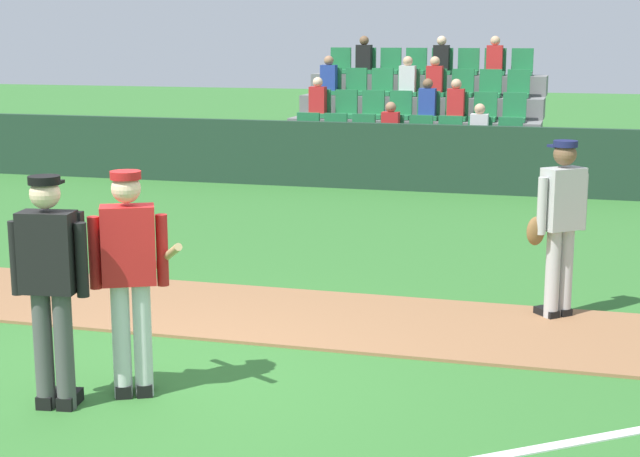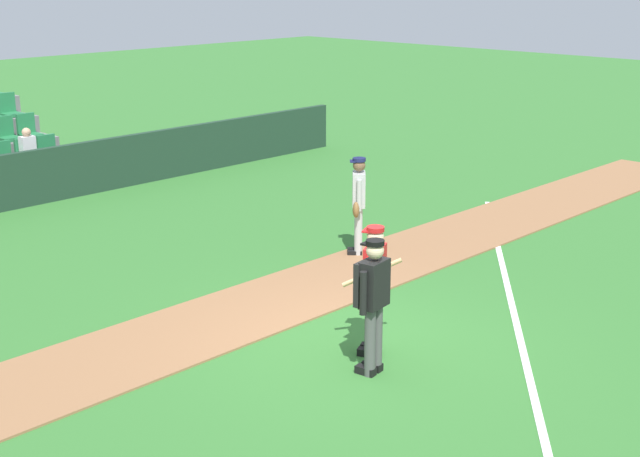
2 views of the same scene
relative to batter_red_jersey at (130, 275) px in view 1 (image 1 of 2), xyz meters
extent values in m
plane|color=#33702D|center=(0.02, 0.28, -0.97)|extent=(80.00, 80.00, 0.00)
cube|color=#936642|center=(0.02, 2.34, -0.95)|extent=(28.00, 1.87, 0.03)
cube|color=white|center=(3.02, -0.22, -0.96)|extent=(9.66, 7.28, 0.01)
cube|color=#1E3828|center=(0.02, 10.34, -0.37)|extent=(20.00, 0.16, 1.19)
cube|color=slate|center=(0.02, 12.64, -0.82)|extent=(5.00, 3.80, 0.30)
cube|color=slate|center=(0.02, 11.37, -0.47)|extent=(4.90, 0.85, 0.40)
cube|color=#237542|center=(-1.91, 11.27, -0.22)|extent=(0.44, 0.40, 0.08)
cube|color=#237542|center=(-1.91, 11.49, 0.03)|extent=(0.44, 0.08, 0.50)
cube|color=#237542|center=(-1.36, 11.27, -0.22)|extent=(0.44, 0.40, 0.08)
cube|color=#237542|center=(-1.36, 11.49, 0.03)|extent=(0.44, 0.08, 0.50)
cube|color=#237542|center=(-0.81, 11.27, -0.22)|extent=(0.44, 0.40, 0.08)
cube|color=#237542|center=(-0.81, 11.49, 0.03)|extent=(0.44, 0.08, 0.50)
cube|color=#237542|center=(-0.26, 11.27, -0.22)|extent=(0.44, 0.40, 0.08)
cube|color=#237542|center=(-0.26, 11.49, 0.03)|extent=(0.44, 0.08, 0.50)
cube|color=red|center=(-0.26, 11.32, 0.08)|extent=(0.32, 0.22, 0.52)
sphere|color=#9E7051|center=(-0.26, 11.32, 0.43)|extent=(0.20, 0.20, 0.20)
cube|color=#237542|center=(0.29, 11.27, -0.22)|extent=(0.44, 0.40, 0.08)
cube|color=#237542|center=(0.29, 11.49, 0.03)|extent=(0.44, 0.08, 0.50)
cube|color=#237542|center=(0.84, 11.27, -0.22)|extent=(0.44, 0.40, 0.08)
cube|color=#237542|center=(0.84, 11.49, 0.03)|extent=(0.44, 0.08, 0.50)
cube|color=#237542|center=(1.39, 11.27, -0.22)|extent=(0.44, 0.40, 0.08)
cube|color=#237542|center=(1.39, 11.49, 0.03)|extent=(0.44, 0.08, 0.50)
cube|color=silver|center=(1.39, 11.32, 0.08)|extent=(0.32, 0.22, 0.52)
sphere|color=tan|center=(1.39, 11.32, 0.43)|extent=(0.20, 0.20, 0.20)
cube|color=#237542|center=(1.94, 11.27, -0.22)|extent=(0.44, 0.40, 0.08)
cube|color=#237542|center=(1.94, 11.49, 0.03)|extent=(0.44, 0.08, 0.50)
cube|color=slate|center=(0.02, 12.22, -0.07)|extent=(4.90, 0.85, 0.40)
cube|color=#237542|center=(-1.91, 12.12, 0.18)|extent=(0.44, 0.40, 0.08)
cube|color=#237542|center=(-1.91, 12.34, 0.43)|extent=(0.44, 0.08, 0.50)
cube|color=red|center=(-1.91, 12.17, 0.48)|extent=(0.32, 0.22, 0.52)
sphere|color=beige|center=(-1.91, 12.17, 0.83)|extent=(0.20, 0.20, 0.20)
cube|color=#237542|center=(-1.36, 12.12, 0.18)|extent=(0.44, 0.40, 0.08)
cube|color=#237542|center=(-1.36, 12.34, 0.43)|extent=(0.44, 0.08, 0.50)
cube|color=#237542|center=(-0.81, 12.12, 0.18)|extent=(0.44, 0.40, 0.08)
cube|color=#237542|center=(-0.81, 12.34, 0.43)|extent=(0.44, 0.08, 0.50)
cube|color=#237542|center=(-0.26, 12.12, 0.18)|extent=(0.44, 0.40, 0.08)
cube|color=#237542|center=(-0.26, 12.34, 0.43)|extent=(0.44, 0.08, 0.50)
cube|color=#237542|center=(0.29, 12.12, 0.18)|extent=(0.44, 0.40, 0.08)
cube|color=#237542|center=(0.29, 12.34, 0.43)|extent=(0.44, 0.08, 0.50)
cube|color=#263F99|center=(0.29, 12.17, 0.48)|extent=(0.32, 0.22, 0.52)
sphere|color=brown|center=(0.29, 12.17, 0.83)|extent=(0.20, 0.20, 0.20)
cube|color=#237542|center=(0.84, 12.12, 0.18)|extent=(0.44, 0.40, 0.08)
cube|color=#237542|center=(0.84, 12.34, 0.43)|extent=(0.44, 0.08, 0.50)
cube|color=red|center=(0.84, 12.17, 0.48)|extent=(0.32, 0.22, 0.52)
sphere|color=tan|center=(0.84, 12.17, 0.83)|extent=(0.20, 0.20, 0.20)
cube|color=#237542|center=(1.39, 12.12, 0.18)|extent=(0.44, 0.40, 0.08)
cube|color=#237542|center=(1.39, 12.34, 0.43)|extent=(0.44, 0.08, 0.50)
cube|color=#237542|center=(1.94, 12.12, 0.18)|extent=(0.44, 0.40, 0.08)
cube|color=#237542|center=(1.94, 12.34, 0.43)|extent=(0.44, 0.08, 0.50)
cube|color=slate|center=(0.02, 13.07, 0.33)|extent=(4.90, 0.85, 0.40)
cube|color=#237542|center=(-1.91, 12.97, 0.58)|extent=(0.44, 0.40, 0.08)
cube|color=#237542|center=(-1.91, 13.19, 0.83)|extent=(0.44, 0.08, 0.50)
cube|color=#263F99|center=(-1.91, 13.02, 0.88)|extent=(0.32, 0.22, 0.52)
sphere|color=#9E7051|center=(-1.91, 13.02, 1.23)|extent=(0.20, 0.20, 0.20)
cube|color=#237542|center=(-1.36, 12.97, 0.58)|extent=(0.44, 0.40, 0.08)
cube|color=#237542|center=(-1.36, 13.19, 0.83)|extent=(0.44, 0.08, 0.50)
cube|color=#237542|center=(-0.81, 12.97, 0.58)|extent=(0.44, 0.40, 0.08)
cube|color=#237542|center=(-0.81, 13.19, 0.83)|extent=(0.44, 0.08, 0.50)
cube|color=#237542|center=(-0.26, 12.97, 0.58)|extent=(0.44, 0.40, 0.08)
cube|color=#237542|center=(-0.26, 13.19, 0.83)|extent=(0.44, 0.08, 0.50)
cube|color=silver|center=(-0.26, 13.02, 0.88)|extent=(0.32, 0.22, 0.52)
sphere|color=tan|center=(-0.26, 13.02, 1.23)|extent=(0.20, 0.20, 0.20)
cube|color=#237542|center=(0.29, 12.97, 0.58)|extent=(0.44, 0.40, 0.08)
cube|color=#237542|center=(0.29, 13.19, 0.83)|extent=(0.44, 0.08, 0.50)
cube|color=red|center=(0.29, 13.02, 0.88)|extent=(0.32, 0.22, 0.52)
sphere|color=tan|center=(0.29, 13.02, 1.23)|extent=(0.20, 0.20, 0.20)
cube|color=#237542|center=(0.84, 12.97, 0.58)|extent=(0.44, 0.40, 0.08)
cube|color=#237542|center=(0.84, 13.19, 0.83)|extent=(0.44, 0.08, 0.50)
cube|color=#237542|center=(1.39, 12.97, 0.58)|extent=(0.44, 0.40, 0.08)
cube|color=#237542|center=(1.39, 13.19, 0.83)|extent=(0.44, 0.08, 0.50)
cube|color=#237542|center=(1.94, 12.97, 0.58)|extent=(0.44, 0.40, 0.08)
cube|color=#237542|center=(1.94, 13.19, 0.83)|extent=(0.44, 0.08, 0.50)
cube|color=slate|center=(0.02, 13.92, 0.73)|extent=(4.90, 0.85, 0.40)
cube|color=#237542|center=(-1.91, 13.82, 0.98)|extent=(0.44, 0.40, 0.08)
cube|color=#237542|center=(-1.91, 14.04, 1.23)|extent=(0.44, 0.08, 0.50)
cube|color=#237542|center=(-1.36, 13.82, 0.98)|extent=(0.44, 0.40, 0.08)
cube|color=#237542|center=(-1.36, 14.04, 1.23)|extent=(0.44, 0.08, 0.50)
cube|color=black|center=(-1.36, 13.87, 1.28)|extent=(0.32, 0.22, 0.52)
sphere|color=brown|center=(-1.36, 13.87, 1.63)|extent=(0.20, 0.20, 0.20)
cube|color=#237542|center=(-0.81, 13.82, 0.98)|extent=(0.44, 0.40, 0.08)
cube|color=#237542|center=(-0.81, 14.04, 1.23)|extent=(0.44, 0.08, 0.50)
cube|color=#237542|center=(-0.26, 13.82, 0.98)|extent=(0.44, 0.40, 0.08)
cube|color=#237542|center=(-0.26, 14.04, 1.23)|extent=(0.44, 0.08, 0.50)
cube|color=#237542|center=(0.29, 13.82, 0.98)|extent=(0.44, 0.40, 0.08)
cube|color=#237542|center=(0.29, 14.04, 1.23)|extent=(0.44, 0.08, 0.50)
cube|color=black|center=(0.29, 13.87, 1.28)|extent=(0.32, 0.22, 0.52)
sphere|color=beige|center=(0.29, 13.87, 1.63)|extent=(0.20, 0.20, 0.20)
cube|color=#237542|center=(0.84, 13.82, 0.98)|extent=(0.44, 0.40, 0.08)
cube|color=#237542|center=(0.84, 14.04, 1.23)|extent=(0.44, 0.08, 0.50)
cube|color=#237542|center=(1.39, 13.82, 0.98)|extent=(0.44, 0.40, 0.08)
cube|color=#237542|center=(1.39, 14.04, 1.23)|extent=(0.44, 0.08, 0.50)
cube|color=red|center=(1.39, 13.87, 1.28)|extent=(0.32, 0.22, 0.52)
sphere|color=tan|center=(1.39, 13.87, 1.63)|extent=(0.20, 0.20, 0.20)
cube|color=#237542|center=(1.94, 13.82, 0.98)|extent=(0.44, 0.40, 0.08)
cube|color=#237542|center=(1.94, 14.04, 1.23)|extent=(0.44, 0.08, 0.50)
cylinder|color=silver|center=(-0.08, -0.04, -0.52)|extent=(0.14, 0.14, 0.90)
cylinder|color=silver|center=(0.07, 0.03, -0.52)|extent=(0.14, 0.14, 0.90)
cube|color=black|center=(-0.10, 0.01, -0.92)|extent=(0.22, 0.29, 0.10)
cube|color=black|center=(0.04, 0.08, -0.92)|extent=(0.22, 0.29, 0.10)
cube|color=red|center=(0.00, -0.01, 0.23)|extent=(0.46, 0.37, 0.60)
cylinder|color=red|center=(-0.23, -0.12, 0.18)|extent=(0.09, 0.09, 0.55)
cylinder|color=red|center=(0.22, 0.10, 0.18)|extent=(0.09, 0.09, 0.55)
sphere|color=beige|center=(0.00, -0.01, 0.66)|extent=(0.22, 0.22, 0.22)
cylinder|color=#B21919|center=(0.00, -0.01, 0.76)|extent=(0.23, 0.23, 0.06)
cube|color=#B21919|center=(-0.05, 0.08, 0.73)|extent=(0.21, 0.19, 0.02)
cylinder|color=tan|center=(0.18, 0.19, 0.08)|extent=(0.59, 0.62, 0.41)
cylinder|color=#4C4C4C|center=(-0.53, -0.40, -0.52)|extent=(0.14, 0.14, 0.90)
cylinder|color=#4C4C4C|center=(-0.37, -0.37, -0.52)|extent=(0.14, 0.14, 0.90)
cube|color=black|center=(-0.54, -0.34, -0.92)|extent=(0.15, 0.27, 0.10)
cube|color=black|center=(-0.38, -0.31, -0.92)|extent=(0.15, 0.27, 0.10)
cube|color=black|center=(-0.45, -0.38, 0.23)|extent=(0.43, 0.27, 0.60)
cylinder|color=black|center=(-0.70, -0.42, 0.18)|extent=(0.09, 0.09, 0.55)
cylinder|color=black|center=(-0.21, -0.35, 0.18)|extent=(0.09, 0.09, 0.55)
sphere|color=beige|center=(-0.45, -0.38, 0.66)|extent=(0.22, 0.22, 0.22)
cylinder|color=black|center=(-0.45, -0.38, 0.76)|extent=(0.23, 0.23, 0.06)
cube|color=black|center=(-0.47, -0.29, 0.73)|extent=(0.19, 0.14, 0.02)
cube|color=black|center=(-0.47, -0.26, 0.23)|extent=(0.45, 0.14, 0.56)
cylinder|color=#B2B2B2|center=(3.03, 2.92, -0.52)|extent=(0.14, 0.14, 0.90)
cylinder|color=#B2B2B2|center=(3.15, 3.03, -0.52)|extent=(0.14, 0.14, 0.90)
cube|color=black|center=(2.99, 2.96, -0.92)|extent=(0.26, 0.27, 0.10)
cube|color=black|center=(3.11, 3.07, -0.92)|extent=(0.26, 0.27, 0.10)
cube|color=#B2B2B2|center=(3.09, 2.97, 0.23)|extent=(0.44, 0.43, 0.60)
cylinder|color=#B2B2B2|center=(2.90, 2.80, 0.18)|extent=(0.09, 0.09, 0.55)
cylinder|color=#B2B2B2|center=(3.27, 3.14, 0.18)|extent=(0.09, 0.09, 0.55)
sphere|color=brown|center=(3.09, 2.97, 0.66)|extent=(0.22, 0.22, 0.22)
cylinder|color=#191E4C|center=(3.09, 2.97, 0.76)|extent=(0.23, 0.23, 0.06)
cube|color=#191E4C|center=(3.02, 3.05, 0.73)|extent=(0.21, 0.21, 0.02)
ellipsoid|color=brown|center=(2.86, 2.83, -0.07)|extent=(0.23, 0.22, 0.28)
camera|label=1|loc=(3.26, -6.43, 1.80)|focal=54.11mm
camera|label=2|loc=(-8.48, -7.09, 3.98)|focal=50.64mm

